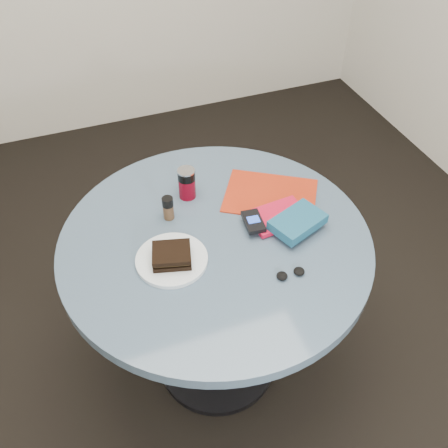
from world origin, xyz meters
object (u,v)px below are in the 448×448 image
object	(u,v)px
novel	(298,222)
headphones	(291,274)
pepper_grinder	(168,208)
table	(216,271)
sandwich	(172,255)
magazine	(270,195)
plate	(172,260)
mp3_player	(253,221)
soda_can	(187,183)
red_book	(278,216)

from	to	relation	value
novel	headphones	size ratio (longest dim) A/B	1.91
pepper_grinder	headphones	size ratio (longest dim) A/B	0.95
table	sandwich	size ratio (longest dim) A/B	7.39
table	pepper_grinder	distance (m)	0.27
magazine	plate	bearing A→B (deg)	-125.03
table	mp3_player	world-z (taller)	mp3_player
sandwich	soda_can	xyz separation A→B (m)	(0.14, 0.28, 0.02)
pepper_grinder	magazine	world-z (taller)	pepper_grinder
red_book	magazine	bearing A→B (deg)	71.74
table	magazine	size ratio (longest dim) A/B	3.21
plate	novel	xyz separation A→B (m)	(0.42, -0.01, 0.03)
table	magazine	xyz separation A→B (m)	(0.25, 0.12, 0.17)
magazine	mp3_player	bearing A→B (deg)	-101.43
novel	headphones	xyz separation A→B (m)	(-0.10, -0.17, -0.03)
soda_can	mp3_player	world-z (taller)	soda_can
table	soda_can	xyz separation A→B (m)	(-0.02, 0.23, 0.22)
table	headphones	size ratio (longest dim) A/B	11.19
table	red_book	xyz separation A→B (m)	(0.22, 0.01, 0.18)
table	red_book	distance (m)	0.28
magazine	headphones	xyz separation A→B (m)	(-0.09, -0.35, 0.01)
plate	soda_can	bearing A→B (deg)	63.49
novel	pepper_grinder	bearing A→B (deg)	130.24
magazine	novel	size ratio (longest dim) A/B	1.82
sandwich	magazine	size ratio (longest dim) A/B	0.43
red_book	headphones	bearing A→B (deg)	-111.75
sandwich	soda_can	size ratio (longest dim) A/B	1.20
novel	table	bearing A→B (deg)	145.58
table	pepper_grinder	size ratio (longest dim) A/B	11.81
sandwich	red_book	xyz separation A→B (m)	(0.38, 0.06, -0.02)
pepper_grinder	mp3_player	distance (m)	0.28
red_book	table	bearing A→B (deg)	176.30
novel	plate	bearing A→B (deg)	157.25
pepper_grinder	magazine	size ratio (longest dim) A/B	0.27
soda_can	sandwich	bearing A→B (deg)	-115.90
magazine	table	bearing A→B (deg)	-121.59
magazine	headphones	world-z (taller)	headphones
table	sandwich	bearing A→B (deg)	-160.23
novel	mp3_player	xyz separation A→B (m)	(-0.13, 0.06, -0.01)
pepper_grinder	mp3_player	world-z (taller)	pepper_grinder
plate	pepper_grinder	distance (m)	0.20
plate	pepper_grinder	world-z (taller)	pepper_grinder
soda_can	magazine	distance (m)	0.29
sandwich	mp3_player	bearing A→B (deg)	10.74
mp3_player	novel	bearing A→B (deg)	-24.85
magazine	red_book	xyz separation A→B (m)	(-0.03, -0.12, 0.01)
red_book	mp3_player	bearing A→B (deg)	-179.66
sandwich	soda_can	distance (m)	0.31
soda_can	mp3_player	size ratio (longest dim) A/B	1.07
soda_can	plate	bearing A→B (deg)	-116.51
plate	magazine	distance (m)	0.44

